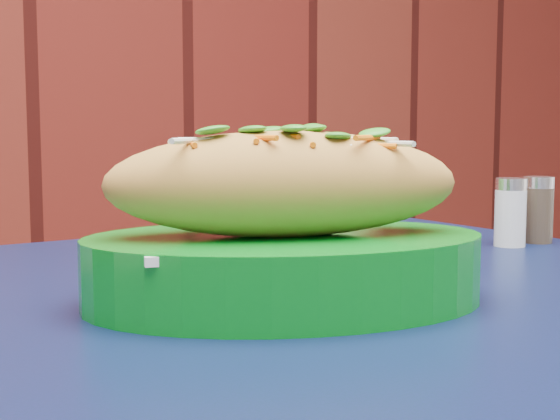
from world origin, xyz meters
TOP-DOWN VIEW (x-y plane):
  - cafe_table at (-0.20, 1.62)m, footprint 0.83×0.83m
  - banh_mi_basket at (-0.24, 1.63)m, footprint 0.33×0.28m
  - salad_plate at (-0.07, 1.83)m, footprint 0.23×0.23m
  - salt_shaker at (0.11, 1.72)m, footprint 0.03×0.03m
  - pepper_shaker at (0.15, 1.72)m, footprint 0.03×0.03m

SIDE VIEW (x-z plane):
  - cafe_table at x=-0.20m, z-range 0.29..1.04m
  - salt_shaker at x=0.11m, z-range 0.75..0.82m
  - pepper_shaker at x=0.15m, z-range 0.75..0.82m
  - salad_plate at x=-0.07m, z-range 0.74..0.85m
  - banh_mi_basket at x=-0.24m, z-range 0.74..0.87m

